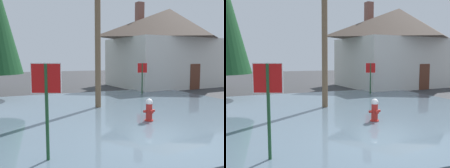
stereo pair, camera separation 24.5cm
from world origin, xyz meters
The scene contains 8 objects.
ground_plane centered at (0.00, 0.00, -0.05)m, with size 80.00×80.00×0.10m, color #38383A.
flood_puddle centered at (1.16, 4.53, 0.04)m, with size 12.25×12.97×0.07m, color slate.
lane_stop_bar centered at (0.81, -1.01, 0.00)m, with size 3.23×0.30×0.01m, color silver.
stop_sign_near centered at (-3.56, -0.06, 1.71)m, with size 0.66×0.31×2.39m.
fire_hydrant centered at (0.64, 2.27, 0.46)m, with size 0.47×0.41×0.94m.
utility_pole centered at (-0.24, 5.63, 4.64)m, with size 1.60×0.28×8.93m.
stop_sign_far centered at (4.07, 8.88, 1.52)m, with size 0.65×0.24×2.15m.
house centered at (9.08, 13.01, 3.50)m, with size 10.71×7.72×7.27m.
Camera 2 is at (-4.22, -6.19, 2.52)m, focal length 41.00 mm.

